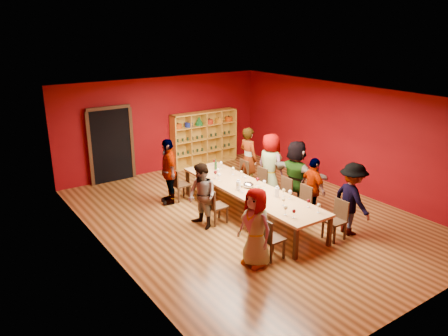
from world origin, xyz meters
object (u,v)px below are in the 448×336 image
Objects in this scene: tasting_table at (249,190)px; person_right_4 at (248,159)px; person_right_3 at (270,166)px; chair_person_right_3 at (259,182)px; chair_person_right_0 at (337,218)px; person_right_0 at (352,199)px; chair_person_right_1 at (302,202)px; chair_person_right_2 at (283,193)px; chair_person_left_4 at (178,183)px; person_left_2 at (202,196)px; chair_person_right_4 at (241,174)px; chair_person_left_2 at (214,204)px; person_right_1 at (313,188)px; person_left_0 at (256,227)px; wine_bottle at (216,166)px; spittoon_bowl at (248,185)px; chair_person_left_0 at (269,237)px; person_right_2 at (296,175)px; person_left_4 at (168,171)px; shelving_unit at (204,135)px.

person_right_4 reaches higher than tasting_table.
person_right_3 is at bearing -174.34° from person_right_4.
person_right_4 is (0.25, 0.82, 0.41)m from chair_person_right_3.
chair_person_right_0 is 0.53× the size of person_right_0.
chair_person_right_1 and chair_person_right_3 have the same top height.
chair_person_left_4 is at bearing 130.12° from chair_person_right_2.
chair_person_right_4 is (2.16, 1.38, -0.28)m from person_left_2.
chair_person_left_2 is 0.53× the size of person_right_0.
chair_person_right_3 is (-0.33, 1.65, -0.27)m from person_right_1.
person_left_2 is 0.85× the size of person_right_4.
chair_person_right_3 is at bearing -90.00° from chair_person_right_4.
person_right_3 is (2.56, 2.58, 0.09)m from person_left_0.
chair_person_right_3 is (0.00, 0.96, 0.00)m from chair_person_right_2.
person_right_0 is at bearing -71.59° from wine_bottle.
spittoon_bowl is at bearing 111.73° from person_right_3.
person_left_0 is 3.40m from chair_person_right_3.
person_left_2 is 2.04m from wine_bottle.
chair_person_left_4 is at bearing 115.17° from tasting_table.
person_left_2 is 0.93× the size of person_right_0.
person_left_2 is 1.74× the size of chair_person_left_4.
chair_person_left_0 is at bearing -138.35° from chair_person_right_2.
person_right_1 is 0.71m from person_right_2.
person_right_0 is at bearing -76.21° from chair_person_right_2.
person_right_3 is (2.54, 0.56, 0.12)m from person_left_2.
chair_person_right_1 is at bearing 141.56° from person_right_2.
person_right_2 reaches higher than chair_person_left_2.
person_right_2 is at bearing -177.77° from person_right_4.
chair_person_left_4 is 0.49× the size of person_right_2.
person_left_4 is 3.04m from chair_person_right_2.
chair_person_right_0 is 1.87m from person_right_2.
person_right_2 is (2.59, 1.62, 0.10)m from person_left_0.
chair_person_right_3 is at bearing 38.98° from tasting_table.
chair_person_left_0 is (-0.91, -1.84, -0.20)m from tasting_table.
shelving_unit is 3.58m from person_right_3.
person_left_2 reaches higher than chair_person_left_0.
person_right_3 is at bearing 14.44° from chair_person_left_2.
wine_bottle reaches higher than chair_person_right_4.
person_right_0 is at bearing -80.95° from chair_person_right_3.
person_right_4 is at bearing 137.00° from person_left_0.
chair_person_left_0 is 2.78m from person_right_2.
person_left_2 is 5.23× the size of wine_bottle.
person_left_2 is (-0.34, -0.00, 0.28)m from chair_person_left_2.
tasting_table is 2.28m from person_left_4.
person_right_0 reaches higher than chair_person_right_3.
chair_person_right_1 is (1.82, -2.85, 0.00)m from chair_person_left_4.
person_right_1 is at bearing 15.77° from person_right_0.
person_right_2 reaches higher than chair_person_right_2.
chair_person_left_0 is at bearing -106.40° from wine_bottle.
person_left_4 is 5.91× the size of wine_bottle.
person_right_3 is at bearing 127.90° from person_left_0.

